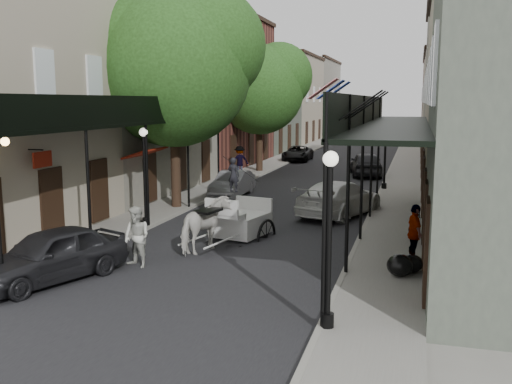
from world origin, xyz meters
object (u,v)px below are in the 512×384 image
Objects in this scene: tree_far at (265,86)px; car_left_mid at (232,184)px; tree_near at (184,62)px; pedestrian_sidewalk_right at (415,233)px; car_left_near at (51,255)px; lamppost_left at (145,175)px; car_right_near at (340,198)px; lamppost_right_far at (385,153)px; horse at (206,225)px; pedestrian_walking at (137,237)px; pedestrian_sidewalk_left at (240,161)px; carriage at (247,204)px; car_left_far at (298,153)px; car_right_far at (366,164)px; lamppost_right_near at (329,237)px.

tree_far is 2.20× the size of car_left_mid.
tree_near is at bearing -103.98° from car_left_mid.
car_left_near is (-9.40, -4.22, -0.25)m from pedestrian_sidewalk_right.
car_right_near is (6.77, 4.57, -1.31)m from lamppost_left.
tree_near reaches higher than tree_far.
horse is at bearing -108.11° from lamppost_right_far.
pedestrian_walking is 20.07m from pedestrian_sidewalk_left.
pedestrian_sidewalk_left is at bearing 121.06° from pedestrian_walking.
tree_far is 2.93× the size of carriage.
tree_near is 2.46× the size of car_left_mid.
carriage reaches higher than pedestrian_walking.
tree_near is 7.89m from carriage.
pedestrian_walking is at bearing -88.54° from car_left_far.
lamppost_left is 0.73× the size of car_right_near.
carriage is at bearing -44.79° from tree_near.
tree_near is 2.07× the size of car_right_far.
lamppost_right_far is 0.84× the size of car_left_far.
tree_far reaches higher than car_left_far.
tree_far is at bearing 117.77° from pedestrian_walking.
carriage is (4.02, 0.09, -0.91)m from lamppost_left.
lamppost_left is at bearing -124.35° from lamppost_right_far.
lamppost_right_far is 1.79× the size of horse.
lamppost_right_far reaches higher than car_left_far.
tree_far is 23.38m from pedestrian_sidewalk_right.
car_left_near is at bearing 66.27° from horse.
tree_far reaches higher than car_right_near.
carriage is (0.59, 2.67, 0.26)m from horse.
lamppost_right_near is 7.31m from horse.
tree_far is 2.32× the size of lamppost_right_near.
car_right_near is (4.67, 9.32, -0.16)m from pedestrian_walking.
lamppost_right_far is at bearing 43.31° from tree_near.
lamppost_right_far is (8.30, 7.82, -4.44)m from tree_near.
car_left_mid is (1.84, -7.07, -0.42)m from pedestrian_sidewalk_left.
lamppost_left is 10.24m from pedestrian_sidewalk_right.
lamppost_left is 19.24m from car_right_far.
lamppost_right_near is 1.96× the size of pedestrian_sidewalk_left.
pedestrian_sidewalk_left reaches higher than pedestrian_walking.
pedestrian_sidewalk_right is 10.31m from car_left_near.
horse is 1.15× the size of pedestrian_walking.
car_left_mid is 18.02m from car_left_far.
car_right_near is at bearing -102.56° from horse.
car_left_far is (-2.93, 28.60, -0.26)m from horse.
tree_near is at bearing 147.67° from carriage.
car_left_mid is (0.99, -10.18, -5.19)m from tree_far.
car_left_far is at bearing -55.07° from car_right_near.
tree_near reaches higher than pedestrian_walking.
tree_far is at bearing -140.59° from pedestrian_sidewalk_left.
tree_far is 16.09m from car_right_near.
car_right_far is at bearing 69.57° from lamppost_left.
car_left_near is 12.79m from car_right_near.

